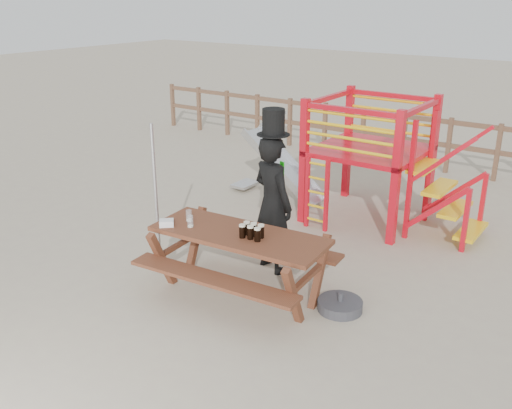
{
  "coord_description": "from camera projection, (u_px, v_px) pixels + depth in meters",
  "views": [
    {
      "loc": [
        3.98,
        -5.03,
        3.69
      ],
      "look_at": [
        -0.15,
        0.8,
        1.01
      ],
      "focal_mm": 40.0,
      "sensor_mm": 36.0,
      "label": 1
    }
  ],
  "objects": [
    {
      "name": "picnic_table",
      "position": [
        239.0,
        256.0,
        7.21
      ],
      "size": [
        2.37,
        1.74,
        0.87
      ],
      "rotation": [
        0.0,
        0.0,
        0.09
      ],
      "color": "brown",
      "rests_on": "ground"
    },
    {
      "name": "parasol_base",
      "position": [
        340.0,
        305.0,
        7.01
      ],
      "size": [
        0.56,
        0.56,
        0.24
      ],
      "color": "#39393E",
      "rests_on": "ground"
    },
    {
      "name": "playground_fort",
      "position": [
        365.0,
        157.0,
        9.59
      ],
      "size": [
        4.71,
        1.84,
        2.1
      ],
      "color": "red",
      "rests_on": "ground"
    },
    {
      "name": "ground",
      "position": [
        229.0,
        299.0,
        7.29
      ],
      "size": [
        60.0,
        60.0,
        0.0
      ],
      "primitive_type": "plane",
      "color": "tan",
      "rests_on": "ground"
    },
    {
      "name": "man_with_hat",
      "position": [
        273.0,
        200.0,
        7.75
      ],
      "size": [
        0.81,
        0.66,
        2.28
      ],
      "rotation": [
        0.0,
        0.0,
        2.82
      ],
      "color": "black",
      "rests_on": "ground"
    },
    {
      "name": "paper_bag",
      "position": [
        167.0,
        223.0,
        7.3
      ],
      "size": [
        0.23,
        0.22,
        0.08
      ],
      "primitive_type": "cube",
      "rotation": [
        0.0,
        0.0,
        0.74
      ],
      "color": "white",
      "rests_on": "picnic_table"
    },
    {
      "name": "empty_glasses",
      "position": [
        190.0,
        219.0,
        7.35
      ],
      "size": [
        0.22,
        0.22,
        0.15
      ],
      "color": "silver",
      "rests_on": "picnic_table"
    },
    {
      "name": "stout_pints",
      "position": [
        252.0,
        231.0,
        6.93
      ],
      "size": [
        0.3,
        0.21,
        0.17
      ],
      "color": "black",
      "rests_on": "picnic_table"
    },
    {
      "name": "back_fence",
      "position": [
        426.0,
        136.0,
        12.38
      ],
      "size": [
        15.09,
        0.09,
        1.2
      ],
      "color": "brown",
      "rests_on": "ground"
    },
    {
      "name": "metal_pole",
      "position": [
        156.0,
        201.0,
        7.66
      ],
      "size": [
        0.05,
        0.05,
        2.1
      ],
      "primitive_type": "cylinder",
      "color": "#B2B2B7",
      "rests_on": "ground"
    }
  ]
}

